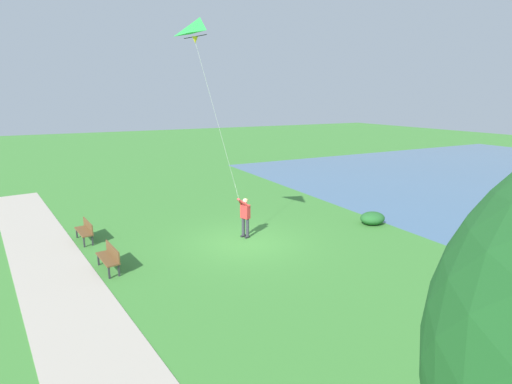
{
  "coord_description": "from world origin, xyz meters",
  "views": [
    {
      "loc": [
        6.77,
        13.91,
        5.89
      ],
      "look_at": [
        -0.14,
        0.74,
        2.3
      ],
      "focal_mm": 27.46,
      "sensor_mm": 36.0,
      "label": 1
    }
  ],
  "objects_px": {
    "park_bench_near_walkway": "(85,230)",
    "park_bench_far_walkway": "(110,256)",
    "flying_kite": "(200,32)",
    "person_kite_flyer": "(245,214)",
    "lakeside_shrub": "(372,218)"
  },
  "relations": [
    {
      "from": "park_bench_near_walkway",
      "to": "park_bench_far_walkway",
      "type": "distance_m",
      "value": 3.5
    },
    {
      "from": "flying_kite",
      "to": "park_bench_near_walkway",
      "type": "distance_m",
      "value": 9.28
    },
    {
      "from": "person_kite_flyer",
      "to": "park_bench_near_walkway",
      "type": "height_order",
      "value": "person_kite_flyer"
    },
    {
      "from": "person_kite_flyer",
      "to": "flying_kite",
      "type": "relative_size",
      "value": 0.27
    },
    {
      "from": "person_kite_flyer",
      "to": "park_bench_near_walkway",
      "type": "bearing_deg",
      "value": -23.58
    },
    {
      "from": "flying_kite",
      "to": "park_bench_far_walkway",
      "type": "xyz_separation_m",
      "value": [
        3.55,
        -0.09,
        -7.56
      ]
    },
    {
      "from": "person_kite_flyer",
      "to": "lakeside_shrub",
      "type": "bearing_deg",
      "value": 168.88
    },
    {
      "from": "lakeside_shrub",
      "to": "person_kite_flyer",
      "type": "bearing_deg",
      "value": -11.12
    },
    {
      "from": "flying_kite",
      "to": "park_bench_near_walkway",
      "type": "bearing_deg",
      "value": -41.33
    },
    {
      "from": "park_bench_far_walkway",
      "to": "lakeside_shrub",
      "type": "distance_m",
      "value": 11.83
    },
    {
      "from": "park_bench_far_walkway",
      "to": "lakeside_shrub",
      "type": "relative_size",
      "value": 1.26
    },
    {
      "from": "flying_kite",
      "to": "park_bench_far_walkway",
      "type": "relative_size",
      "value": 4.36
    },
    {
      "from": "person_kite_flyer",
      "to": "flying_kite",
      "type": "xyz_separation_m",
      "value": [
        2.1,
        0.87,
        7.03
      ]
    },
    {
      "from": "park_bench_near_walkway",
      "to": "lakeside_shrub",
      "type": "distance_m",
      "value": 12.92
    },
    {
      "from": "park_bench_far_walkway",
      "to": "person_kite_flyer",
      "type": "bearing_deg",
      "value": -172.07
    }
  ]
}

